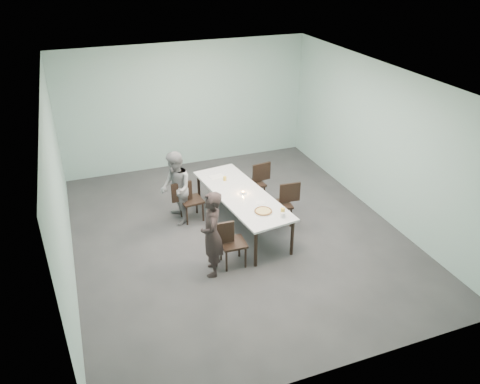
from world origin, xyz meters
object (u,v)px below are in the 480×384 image
object	(u,v)px
water_tumbler	(283,215)
chair_near_left	(228,240)
pizza	(263,211)
chair_far_right	(257,180)
table	(241,196)
amber_tumbler	(225,178)
chair_near_right	(284,201)
tealight	(243,193)
chair_far_left	(187,198)
beer_glass	(283,212)
diner_far	(176,188)
diner_near	(212,234)
side_plate	(260,203)

from	to	relation	value
water_tumbler	chair_near_left	bearing A→B (deg)	179.87
pizza	chair_far_right	bearing A→B (deg)	71.22
table	amber_tumbler	xyz separation A→B (m)	(-0.12, 0.64, 0.10)
chair_near_right	pizza	bearing A→B (deg)	46.56
chair_far_right	tealight	distance (m)	1.14
chair_far_left	beer_glass	size ratio (longest dim) A/B	5.80
table	chair_near_right	xyz separation A→B (m)	(0.84, -0.14, -0.19)
water_tumbler	tealight	distance (m)	1.10
water_tumbler	tealight	world-z (taller)	water_tumbler
chair_far_left	tealight	xyz separation A→B (m)	(0.93, -0.65, 0.27)
diner_far	table	bearing A→B (deg)	59.88
diner_near	amber_tumbler	distance (m)	1.99
chair_far_left	chair_near_right	distance (m)	1.91
diner_far	beer_glass	world-z (taller)	diner_far
table	chair_far_right	size ratio (longest dim) A/B	3.10
chair_near_right	amber_tumbler	size ratio (longest dim) A/B	10.88
chair_near_right	water_tumbler	world-z (taller)	chair_near_right
chair_near_left	chair_far_left	distance (m)	1.71
diner_far	water_tumbler	distance (m)	2.28
chair_far_left	chair_near_left	bearing A→B (deg)	-87.02
chair_far_left	diner_far	distance (m)	0.32
chair_near_right	table	bearing A→B (deg)	-4.41
chair_near_left	water_tumbler	xyz separation A→B (m)	(1.00, -0.00, 0.29)
chair_far_left	chair_far_right	xyz separation A→B (m)	(1.59, 0.24, 0.00)
diner_near	side_plate	xyz separation A→B (m)	(1.15, 0.71, -0.01)
diner_near	water_tumbler	world-z (taller)	diner_near
beer_glass	water_tumbler	world-z (taller)	beer_glass
chair_far_left	pizza	world-z (taller)	chair_far_left
tealight	chair_far_right	bearing A→B (deg)	53.79
chair_far_right	tealight	bearing A→B (deg)	46.53
diner_near	beer_glass	bearing A→B (deg)	112.82
chair_far_left	diner_near	world-z (taller)	diner_near
chair_near_left	pizza	distance (m)	0.84
chair_near_left	chair_far_right	xyz separation A→B (m)	(1.32, 1.94, 0.00)
chair_far_right	diner_near	size ratio (longest dim) A/B	0.57
chair_near_left	chair_far_right	world-z (taller)	same
chair_far_left	tealight	distance (m)	1.17
diner_far	beer_glass	bearing A→B (deg)	42.54
diner_far	amber_tumbler	distance (m)	1.00
chair_near_right	tealight	distance (m)	0.86
table	beer_glass	xyz separation A→B (m)	(0.39, -1.01, 0.13)
diner_far	diner_near	bearing A→B (deg)	5.87
chair_far_left	tealight	bearing A→B (deg)	-40.82
side_plate	water_tumbler	distance (m)	0.63
chair_far_right	amber_tumbler	distance (m)	0.88
table	side_plate	xyz separation A→B (m)	(0.20, -0.45, 0.06)
table	water_tumbler	world-z (taller)	water_tumbler
chair_far_right	chair_near_left	bearing A→B (deg)	48.55
diner_near	chair_far_left	bearing A→B (deg)	-165.04
beer_glass	table	bearing A→B (deg)	110.88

